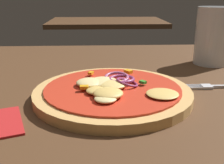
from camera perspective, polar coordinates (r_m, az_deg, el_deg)
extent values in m
cube|color=#4C301C|center=(0.47, -7.35, -4.17)|extent=(1.46, 0.88, 0.03)
cylinder|color=tan|center=(0.44, 0.13, -2.35)|extent=(0.25, 0.25, 0.01)
cylinder|color=red|center=(0.44, 0.13, -1.26)|extent=(0.22, 0.22, 0.00)
ellipsoid|color=#F4DB8E|center=(0.45, -1.89, 0.10)|extent=(0.05, 0.05, 0.01)
ellipsoid|color=#EFCC72|center=(0.44, 0.11, -0.47)|extent=(0.05, 0.05, 0.01)
ellipsoid|color=#F4DB8E|center=(0.38, -1.38, -3.49)|extent=(0.03, 0.03, 0.01)
ellipsoid|color=#E5BC60|center=(0.40, -0.83, -2.36)|extent=(0.04, 0.04, 0.01)
ellipsoid|color=#E5BC60|center=(0.41, 10.46, -2.40)|extent=(0.05, 0.05, 0.01)
ellipsoid|color=#F4DB8E|center=(0.45, -4.68, -0.10)|extent=(0.04, 0.04, 0.01)
ellipsoid|color=#E5BC60|center=(0.41, -3.21, -1.81)|extent=(0.03, 0.03, 0.01)
torus|color=#B25984|center=(0.47, 0.97, 0.97)|extent=(0.05, 0.05, 0.01)
torus|color=#93386B|center=(0.46, 2.00, 0.61)|extent=(0.05, 0.05, 0.01)
torus|color=#93386B|center=(0.45, 3.20, -0.05)|extent=(0.04, 0.04, 0.01)
cube|color=#2D8C28|center=(0.45, 6.44, -0.01)|extent=(0.01, 0.01, 0.00)
cube|color=orange|center=(0.50, 3.40, 2.19)|extent=(0.02, 0.02, 0.01)
cube|color=orange|center=(0.42, -5.84, -1.09)|extent=(0.01, 0.01, 0.01)
cube|color=orange|center=(0.50, -4.43, 1.89)|extent=(0.01, 0.01, 0.00)
cube|color=silver|center=(0.52, 19.13, -0.93)|extent=(0.02, 0.02, 0.00)
cube|color=silver|center=(0.52, 15.74, -0.68)|extent=(0.04, 0.00, 0.00)
cube|color=silver|center=(0.51, 15.92, -0.88)|extent=(0.04, 0.00, 0.00)
cube|color=silver|center=(0.51, 16.11, -1.09)|extent=(0.04, 0.00, 0.00)
cube|color=silver|center=(0.50, 16.30, -1.31)|extent=(0.04, 0.00, 0.00)
cylinder|color=silver|center=(0.69, 20.40, 8.97)|extent=(0.08, 0.08, 0.13)
cylinder|color=gold|center=(0.69, 20.18, 7.00)|extent=(0.07, 0.07, 0.08)
cube|color=#4C301C|center=(1.69, -1.08, 12.33)|extent=(0.68, 0.44, 0.03)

